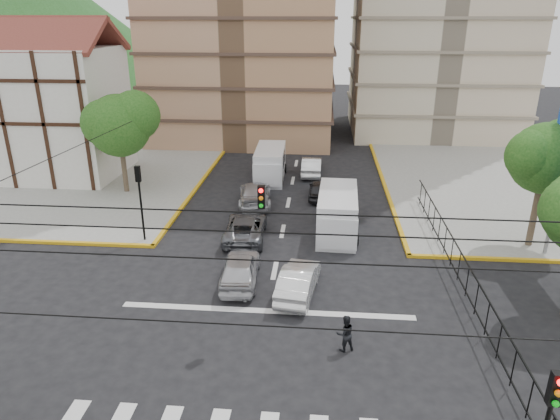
# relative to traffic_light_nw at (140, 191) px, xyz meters

# --- Properties ---
(ground) EXTENTS (160.00, 160.00, 0.00)m
(ground) POSITION_rel_traffic_light_nw_xyz_m (7.80, -7.80, -3.11)
(ground) COLOR black
(ground) RESTS_ON ground
(sidewalk_nw) EXTENTS (26.00, 26.00, 0.15)m
(sidewalk_nw) POSITION_rel_traffic_light_nw_xyz_m (-12.20, 12.20, -3.04)
(sidewalk_nw) COLOR gray
(sidewalk_nw) RESTS_ON ground
(sidewalk_ne) EXTENTS (26.00, 26.00, 0.15)m
(sidewalk_ne) POSITION_rel_traffic_light_nw_xyz_m (27.80, 12.20, -3.04)
(sidewalk_ne) COLOR gray
(sidewalk_ne) RESTS_ON ground
(stop_line) EXTENTS (13.00, 0.40, 0.01)m
(stop_line) POSITION_rel_traffic_light_nw_xyz_m (7.80, -6.60, -3.11)
(stop_line) COLOR silver
(stop_line) RESTS_ON ground
(tudor_building) EXTENTS (10.80, 8.05, 12.23)m
(tudor_building) POSITION_rel_traffic_light_nw_xyz_m (-11.20, 12.20, 2.14)
(tudor_building) COLOR silver
(tudor_building) RESTS_ON ground
(park_fence) EXTENTS (0.10, 22.50, 1.66)m
(park_fence) POSITION_rel_traffic_light_nw_xyz_m (16.80, -3.30, -3.11)
(park_fence) COLOR black
(park_fence) RESTS_ON ground
(tree_park_c) EXTENTS (4.65, 3.80, 7.25)m
(tree_park_c) POSITION_rel_traffic_light_nw_xyz_m (21.89, 1.21, 2.22)
(tree_park_c) COLOR #473828
(tree_park_c) RESTS_ON ground
(tree_tudor) EXTENTS (5.39, 4.40, 7.43)m
(tree_tudor) POSITION_rel_traffic_light_nw_xyz_m (-4.10, 8.21, 2.11)
(tree_tudor) COLOR #473828
(tree_tudor) RESTS_ON ground
(traffic_light_nw) EXTENTS (0.28, 0.22, 4.40)m
(traffic_light_nw) POSITION_rel_traffic_light_nw_xyz_m (0.00, 0.00, 0.00)
(traffic_light_nw) COLOR black
(traffic_light_nw) RESTS_ON ground
(traffic_light_hanging) EXTENTS (18.00, 9.12, 0.92)m
(traffic_light_hanging) POSITION_rel_traffic_light_nw_xyz_m (7.80, -9.84, 2.79)
(traffic_light_hanging) COLOR black
(traffic_light_hanging) RESTS_ON ground
(van_right_lane) EXTENTS (2.44, 5.74, 2.55)m
(van_right_lane) POSITION_rel_traffic_light_nw_xyz_m (11.06, 1.98, -1.87)
(van_right_lane) COLOR silver
(van_right_lane) RESTS_ON ground
(van_left_lane) EXTENTS (2.34, 5.61, 2.50)m
(van_left_lane) POSITION_rel_traffic_light_nw_xyz_m (5.97, 12.25, -1.89)
(van_left_lane) COLOR silver
(van_left_lane) RESTS_ON ground
(car_silver_front_left) EXTENTS (1.99, 4.48, 1.50)m
(car_silver_front_left) POSITION_rel_traffic_light_nw_xyz_m (6.24, -4.15, -2.36)
(car_silver_front_left) COLOR #B9B9BE
(car_silver_front_left) RESTS_ON ground
(car_white_front_right) EXTENTS (2.06, 4.42, 1.40)m
(car_white_front_right) POSITION_rel_traffic_light_nw_xyz_m (9.12, -5.00, -2.41)
(car_white_front_right) COLOR white
(car_white_front_right) RESTS_ON ground
(car_grey_mid_left) EXTENTS (2.49, 5.01, 1.36)m
(car_grey_mid_left) POSITION_rel_traffic_light_nw_xyz_m (5.72, 1.00, -2.43)
(car_grey_mid_left) COLOR #5A5C62
(car_grey_mid_left) RESTS_ON ground
(car_silver_rear_left) EXTENTS (2.74, 5.47, 1.53)m
(car_silver_rear_left) POSITION_rel_traffic_light_nw_xyz_m (5.53, 6.71, -2.35)
(car_silver_rear_left) COLOR #B4B4B9
(car_silver_rear_left) RESTS_ON ground
(car_darkgrey_mid_right) EXTENTS (1.60, 3.86, 1.31)m
(car_darkgrey_mid_right) POSITION_rel_traffic_light_nw_xyz_m (9.97, 8.35, -2.46)
(car_darkgrey_mid_right) COLOR black
(car_darkgrey_mid_right) RESTS_ON ground
(car_white_rear_right) EXTENTS (1.56, 4.45, 1.46)m
(car_white_rear_right) POSITION_rel_traffic_light_nw_xyz_m (9.23, 13.89, -2.38)
(car_white_rear_right) COLOR white
(car_white_rear_right) RESTS_ON ground
(pedestrian_crosswalk) EXTENTS (0.90, 0.80, 1.53)m
(pedestrian_crosswalk) POSITION_rel_traffic_light_nw_xyz_m (11.13, -9.07, -2.35)
(pedestrian_crosswalk) COLOR black
(pedestrian_crosswalk) RESTS_ON ground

